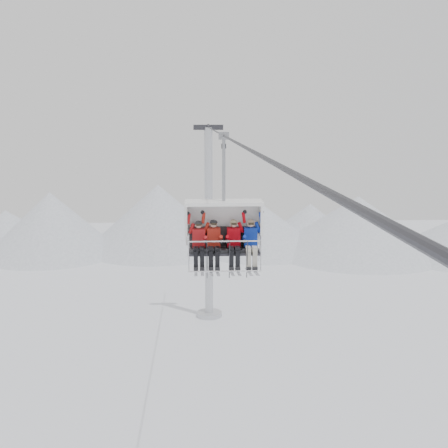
{
  "coord_description": "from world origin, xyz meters",
  "views": [
    {
      "loc": [
        -0.78,
        -16.2,
        13.72
      ],
      "look_at": [
        0.0,
        0.0,
        10.73
      ],
      "focal_mm": 45.0,
      "sensor_mm": 36.0,
      "label": 1
    }
  ],
  "objects_px": {
    "skier_far_left": "(199,243)",
    "skier_far_right": "(251,242)",
    "skier_center_left": "(214,242)",
    "chairlift_carrier": "(224,225)",
    "lift_tower_right": "(209,237)",
    "skier_center_right": "(234,242)"
  },
  "relations": [
    {
      "from": "chairlift_carrier",
      "to": "lift_tower_right",
      "type": "bearing_deg",
      "value": 90.0
    },
    {
      "from": "chairlift_carrier",
      "to": "skier_far_left",
      "type": "xyz_separation_m",
      "value": [
        -0.75,
        -0.31,
        -0.47
      ]
    },
    {
      "from": "skier_center_left",
      "to": "skier_center_right",
      "type": "bearing_deg",
      "value": 0.0
    },
    {
      "from": "lift_tower_right",
      "to": "skier_far_right",
      "type": "bearing_deg",
      "value": -87.93
    },
    {
      "from": "skier_center_left",
      "to": "skier_far_right",
      "type": "xyz_separation_m",
      "value": [
        1.1,
        0.0,
        0.0
      ]
    },
    {
      "from": "chairlift_carrier",
      "to": "skier_far_right",
      "type": "height_order",
      "value": "chairlift_carrier"
    },
    {
      "from": "skier_far_left",
      "to": "skier_far_right",
      "type": "relative_size",
      "value": 1.0
    },
    {
      "from": "lift_tower_right",
      "to": "skier_center_left",
      "type": "distance_m",
      "value": 22.47
    },
    {
      "from": "skier_far_left",
      "to": "chairlift_carrier",
      "type": "bearing_deg",
      "value": 22.42
    },
    {
      "from": "skier_far_left",
      "to": "skier_center_right",
      "type": "bearing_deg",
      "value": 0.18
    },
    {
      "from": "skier_center_left",
      "to": "skier_center_right",
      "type": "distance_m",
      "value": 0.59
    },
    {
      "from": "chairlift_carrier",
      "to": "skier_center_right",
      "type": "distance_m",
      "value": 0.63
    },
    {
      "from": "chairlift_carrier",
      "to": "skier_far_left",
      "type": "relative_size",
      "value": 2.36
    },
    {
      "from": "chairlift_carrier",
      "to": "skier_far_right",
      "type": "distance_m",
      "value": 0.97
    },
    {
      "from": "lift_tower_right",
      "to": "skier_center_left",
      "type": "bearing_deg",
      "value": -90.79
    },
    {
      "from": "skier_far_left",
      "to": "skier_far_right",
      "type": "height_order",
      "value": "skier_far_right"
    },
    {
      "from": "chairlift_carrier",
      "to": "skier_far_right",
      "type": "xyz_separation_m",
      "value": [
        0.8,
        -0.3,
        -0.46
      ]
    },
    {
      "from": "skier_center_right",
      "to": "skier_far_left",
      "type": "bearing_deg",
      "value": -179.82
    },
    {
      "from": "lift_tower_right",
      "to": "skier_far_left",
      "type": "distance_m",
      "value": 22.48
    },
    {
      "from": "skier_center_right",
      "to": "skier_far_right",
      "type": "height_order",
      "value": "same"
    },
    {
      "from": "skier_far_left",
      "to": "skier_center_left",
      "type": "relative_size",
      "value": 1.0
    },
    {
      "from": "lift_tower_right",
      "to": "skier_far_left",
      "type": "bearing_deg",
      "value": -91.94
    }
  ]
}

